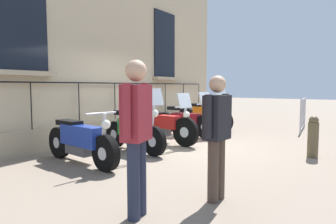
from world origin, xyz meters
TOP-DOWN VIEW (x-y plane):
  - ground_plane at (0.00, 0.00)m, footprint 60.00×60.00m
  - building_facade at (-2.45, -0.00)m, footprint 0.82×12.08m
  - motorcycle_blue at (-0.54, -2.53)m, footprint 2.14×0.69m
  - motorcycle_green at (-0.39, -1.16)m, footprint 1.93×0.75m
  - motorcycle_red at (-0.43, 0.02)m, footprint 2.19×0.60m
  - motorcycle_maroon at (-0.49, 1.25)m, footprint 2.06×0.66m
  - motorcycle_orange at (-0.46, 2.43)m, footprint 2.03×0.74m
  - crowd_barrier at (2.11, 4.53)m, footprint 0.25×2.01m
  - bollard at (2.98, 0.40)m, footprint 0.21×0.21m
  - pedestrian_standing at (2.30, -2.83)m, footprint 0.25×0.53m
  - pedestrian_walking at (1.78, -3.76)m, footprint 0.29×0.52m

SIDE VIEW (x-z plane):
  - ground_plane at x=0.00m, z-range 0.00..0.00m
  - motorcycle_maroon at x=-0.49m, z-range -0.22..1.06m
  - motorcycle_blue at x=-0.54m, z-range -0.08..0.92m
  - bollard at x=2.98m, z-range 0.00..0.85m
  - motorcycle_red at x=-0.43m, z-range -0.20..1.08m
  - motorcycle_green at x=-0.39m, z-range -0.24..1.15m
  - motorcycle_orange at x=-0.46m, z-range -0.21..1.15m
  - crowd_barrier at x=2.11m, z-range 0.04..1.09m
  - pedestrian_standing at x=2.30m, z-range 0.09..1.66m
  - pedestrian_walking at x=1.78m, z-range 0.12..1.84m
  - building_facade at x=-2.45m, z-range -0.09..7.05m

